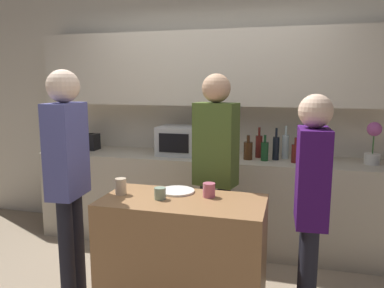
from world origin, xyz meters
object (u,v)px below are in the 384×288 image
(microwave, at_px, (184,141))
(cup_0, at_px, (160,193))
(cup_2, at_px, (121,186))
(toaster, at_px, (87,142))
(bottle_1, at_px, (259,146))
(potted_plant, at_px, (373,143))
(bottle_0, at_px, (248,150))
(plate_on_island, at_px, (177,191))
(bottle_7, at_px, (312,149))
(person_left, at_px, (68,168))
(bottle_3, at_px, (276,148))
(cup_1, at_px, (209,190))
(bottle_2, at_px, (265,151))
(bottle_4, at_px, (285,146))
(person_right, at_px, (311,197))
(bottle_6, at_px, (303,150))
(bottle_5, at_px, (295,153))
(person_center, at_px, (216,160))

(microwave, height_order, cup_0, microwave)
(cup_2, bearing_deg, toaster, 128.51)
(bottle_1, bearing_deg, potted_plant, -2.78)
(bottle_0, height_order, plate_on_island, bottle_0)
(potted_plant, xyz_separation_m, bottle_7, (-0.54, 0.02, -0.09))
(toaster, relative_size, cup_0, 3.15)
(toaster, bearing_deg, bottle_0, -2.57)
(potted_plant, bearing_deg, microwave, -179.95)
(bottle_0, distance_m, bottle_1, 0.16)
(bottle_7, xyz_separation_m, person_left, (-1.76, -1.43, 0.02))
(microwave, bearing_deg, bottle_3, -1.69)
(bottle_7, xyz_separation_m, cup_2, (-1.37, -1.35, -0.10))
(bottle_7, distance_m, cup_1, 1.46)
(bottle_1, xyz_separation_m, bottle_2, (0.07, -0.15, -0.02))
(bottle_3, xyz_separation_m, plate_on_island, (-0.66, -1.14, -0.16))
(cup_1, distance_m, person_left, 1.04)
(bottle_4, xyz_separation_m, cup_2, (-1.12, -1.39, -0.12))
(bottle_0, xyz_separation_m, bottle_2, (0.16, -0.02, 0.00))
(bottle_0, distance_m, cup_1, 1.16)
(plate_on_island, height_order, person_right, person_right)
(bottle_4, distance_m, bottle_6, 0.18)
(bottle_5, bearing_deg, person_left, -141.17)
(bottle_6, bearing_deg, bottle_0, -172.36)
(person_right, bearing_deg, bottle_0, 21.74)
(microwave, height_order, cup_1, microwave)
(person_left, height_order, person_right, person_left)
(bottle_1, xyz_separation_m, bottle_4, (0.26, 0.01, 0.01))
(bottle_5, xyz_separation_m, cup_2, (-1.22, -1.22, -0.08))
(bottle_5, bearing_deg, potted_plant, 9.29)
(bottle_2, bearing_deg, person_right, -72.20)
(bottle_3, relative_size, cup_0, 3.81)
(cup_0, bearing_deg, microwave, 99.44)
(bottle_3, xyz_separation_m, cup_1, (-0.40, -1.20, -0.12))
(microwave, bearing_deg, person_left, -108.53)
(microwave, xyz_separation_m, bottle_0, (0.68, -0.08, -0.06))
(microwave, relative_size, bottle_2, 2.06)
(person_center, bearing_deg, person_right, 157.62)
(bottle_1, xyz_separation_m, cup_1, (-0.23, -1.28, -0.12))
(toaster, height_order, potted_plant, potted_plant)
(bottle_5, relative_size, cup_2, 2.05)
(toaster, height_order, bottle_0, bottle_0)
(cup_1, bearing_deg, cup_2, -170.54)
(cup_2, bearing_deg, microwave, 86.28)
(person_right, bearing_deg, bottle_4, 5.60)
(person_left, bearing_deg, bottle_4, 129.26)
(microwave, bearing_deg, bottle_5, -5.63)
(bottle_3, relative_size, cup_1, 3.15)
(bottle_3, bearing_deg, cup_1, -108.69)
(bottle_3, distance_m, bottle_7, 0.34)
(bottle_1, distance_m, bottle_5, 0.39)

